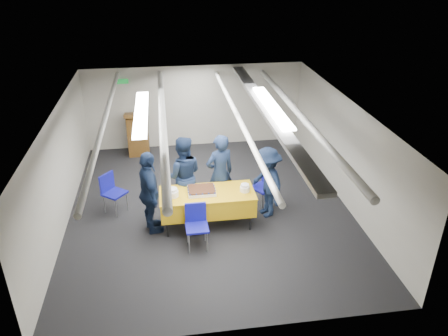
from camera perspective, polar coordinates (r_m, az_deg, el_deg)
The scene contains 14 objects.
ground at distance 9.69m, azimuth -1.90°, elevation -5.13°, with size 7.00×7.00×0.00m, color black.
room_shell at distance 9.25m, azimuth -1.79°, elevation 5.82°, with size 6.00×7.00×2.30m.
serving_table at distance 8.81m, azimuth -2.19°, elevation -4.41°, with size 1.89×0.83×0.77m.
sheet_cake at distance 8.69m, azimuth -2.95°, elevation -2.94°, with size 0.56×0.44×0.10m.
plate_stack_left at distance 8.59m, azimuth -6.70°, elevation -3.23°, with size 0.22×0.22×0.18m.
plate_stack_right at distance 8.72m, azimuth 2.74°, elevation -2.62°, with size 0.20×0.20×0.16m.
podium at distance 12.11m, azimuth -11.18°, elevation 4.45°, with size 0.62×0.53×1.25m.
chair_near at distance 8.28m, azimuth -3.63°, elevation -6.94°, with size 0.43×0.43×0.87m.
chair_right at distance 9.57m, azimuth 5.45°, elevation -1.98°, with size 0.58×0.58×0.87m.
chair_left at distance 9.61m, azimuth -14.52°, elevation -2.67°, with size 0.59×0.59×0.87m.
sailor_a at distance 9.17m, azimuth -0.54°, elevation -0.74°, with size 0.64×0.42×1.76m, color black.
sailor_b at distance 9.17m, azimuth -5.40°, elevation -0.97°, with size 0.84×0.66×1.73m, color black.
sailor_c at distance 8.61m, azimuth -9.67°, elevation -3.25°, with size 1.01×0.42×1.73m, color black.
sailor_d at distance 9.09m, azimuth 5.65°, elevation -1.90°, with size 1.00×0.58×1.55m, color black.
Camera 1 is at (-0.86, -8.17, 5.13)m, focal length 35.00 mm.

